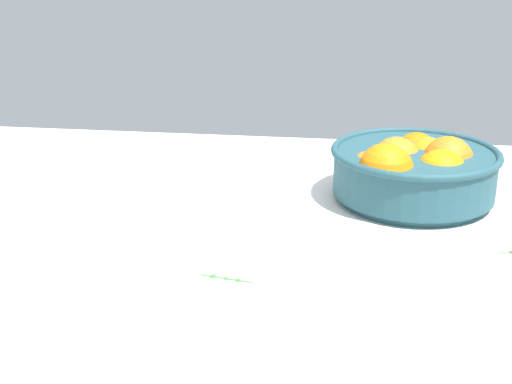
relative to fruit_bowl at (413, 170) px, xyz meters
The scene contains 3 objects.
ground_plane 30.52cm from the fruit_bowl, 143.20° to the right, with size 145.32×106.13×3.00cm, color white.
fruit_bowl is the anchor object (origin of this frame).
herb_sprig_1 41.49cm from the fruit_bowl, 128.55° to the right, with size 7.00×1.53×0.87cm.
Camera 1 is at (13.34, -94.38, 41.98)cm, focal length 49.51 mm.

